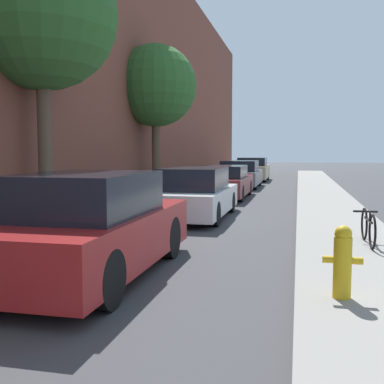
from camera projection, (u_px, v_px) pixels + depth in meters
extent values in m
plane|color=#3D3D3F|center=(239.00, 206.00, 15.47)|extent=(120.00, 120.00, 0.00)
cube|color=gray|center=(155.00, 202.00, 16.11)|extent=(2.00, 52.00, 0.12)
cube|color=gray|center=(329.00, 206.00, 14.82)|extent=(2.00, 52.00, 0.12)
cube|color=brown|center=(117.00, 55.00, 15.96)|extent=(0.70, 52.00, 10.24)
cylinder|color=black|center=(84.00, 234.00, 8.23)|extent=(0.22, 0.70, 0.70)
cylinder|color=black|center=(169.00, 237.00, 7.88)|extent=(0.22, 0.70, 0.70)
cylinder|color=black|center=(106.00, 279.00, 5.30)|extent=(0.22, 0.70, 0.70)
cube|color=maroon|center=(92.00, 238.00, 6.75)|extent=(1.79, 4.29, 0.73)
cube|color=black|center=(86.00, 194.00, 6.52)|extent=(1.58, 2.23, 0.59)
cylinder|color=black|center=(180.00, 201.00, 14.10)|extent=(0.22, 0.61, 0.61)
cylinder|color=black|center=(230.00, 202.00, 13.76)|extent=(0.22, 0.61, 0.61)
cylinder|color=black|center=(153.00, 212.00, 11.52)|extent=(0.22, 0.61, 0.61)
cylinder|color=black|center=(214.00, 214.00, 11.18)|extent=(0.22, 0.61, 0.61)
cube|color=silver|center=(195.00, 200.00, 12.62)|extent=(1.75, 4.29, 0.63)
cube|color=black|center=(194.00, 179.00, 12.40)|extent=(1.54, 2.23, 0.57)
cylinder|color=black|center=(211.00, 187.00, 19.52)|extent=(0.22, 0.62, 0.62)
cylinder|color=black|center=(248.00, 188.00, 19.17)|extent=(0.22, 0.62, 0.62)
cylinder|color=black|center=(197.00, 193.00, 16.82)|extent=(0.22, 0.62, 0.62)
cylinder|color=black|center=(240.00, 194.00, 16.47)|extent=(0.22, 0.62, 0.62)
cube|color=maroon|center=(224.00, 185.00, 17.98)|extent=(1.78, 4.48, 0.64)
cube|color=black|center=(224.00, 171.00, 17.76)|extent=(1.57, 2.33, 0.44)
cylinder|color=black|center=(228.00, 179.00, 24.62)|extent=(0.22, 0.67, 0.67)
cylinder|color=black|center=(259.00, 179.00, 24.26)|extent=(0.22, 0.67, 0.67)
cylinder|color=black|center=(219.00, 182.00, 22.05)|extent=(0.22, 0.67, 0.67)
cylinder|color=black|center=(254.00, 183.00, 21.68)|extent=(0.22, 0.67, 0.67)
cube|color=slate|center=(240.00, 177.00, 23.14)|extent=(1.89, 4.28, 0.64)
cube|color=black|center=(240.00, 166.00, 22.92)|extent=(1.66, 2.22, 0.51)
cylinder|color=black|center=(242.00, 175.00, 29.80)|extent=(0.22, 0.60, 0.60)
cylinder|color=black|center=(267.00, 175.00, 29.44)|extent=(0.22, 0.60, 0.60)
cylinder|color=black|center=(237.00, 177.00, 27.39)|extent=(0.22, 0.60, 0.60)
cylinder|color=black|center=(264.00, 177.00, 27.03)|extent=(0.22, 0.60, 0.60)
cube|color=tan|center=(253.00, 172.00, 28.39)|extent=(1.84, 4.00, 0.76)
cube|color=black|center=(253.00, 162.00, 28.18)|extent=(1.62, 2.08, 0.49)
cylinder|color=brown|center=(45.00, 144.00, 9.99)|extent=(0.30, 0.30, 3.70)
sphere|color=#2D6028|center=(41.00, 13.00, 9.75)|extent=(3.22, 3.22, 3.22)
cylinder|color=brown|center=(156.00, 153.00, 17.35)|extent=(0.32, 0.32, 3.27)
sphere|color=#2D6028|center=(156.00, 86.00, 17.13)|extent=(3.02, 3.02, 3.02)
cylinder|color=gold|center=(342.00, 267.00, 5.35)|extent=(0.21, 0.21, 0.71)
sphere|color=gold|center=(343.00, 234.00, 5.31)|extent=(0.20, 0.20, 0.20)
cylinder|color=gold|center=(328.00, 259.00, 5.37)|extent=(0.13, 0.08, 0.08)
cylinder|color=gold|center=(357.00, 261.00, 5.30)|extent=(0.13, 0.08, 0.08)
torus|color=black|center=(364.00, 224.00, 8.85)|extent=(0.05, 0.62, 0.62)
torus|color=black|center=(372.00, 232.00, 7.98)|extent=(0.05, 0.62, 0.62)
cube|color=black|center=(368.00, 220.00, 8.41)|extent=(0.05, 0.75, 0.04)
cylinder|color=black|center=(370.00, 217.00, 8.24)|extent=(0.04, 0.04, 0.17)
cube|color=black|center=(365.00, 211.00, 8.76)|extent=(0.44, 0.04, 0.04)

